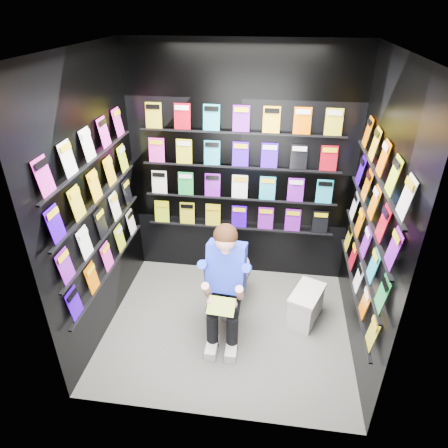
# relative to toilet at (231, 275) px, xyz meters

# --- Properties ---
(floor) EXTENTS (2.40, 2.40, 0.00)m
(floor) POSITION_rel_toilet_xyz_m (0.01, -0.37, -0.37)
(floor) COLOR slate
(floor) RESTS_ON ground
(ceiling) EXTENTS (2.40, 2.40, 0.00)m
(ceiling) POSITION_rel_toilet_xyz_m (0.01, -0.37, 2.23)
(ceiling) COLOR white
(ceiling) RESTS_ON floor
(wall_back) EXTENTS (2.40, 0.04, 2.60)m
(wall_back) POSITION_rel_toilet_xyz_m (0.01, 0.63, 0.93)
(wall_back) COLOR black
(wall_back) RESTS_ON floor
(wall_front) EXTENTS (2.40, 0.04, 2.60)m
(wall_front) POSITION_rel_toilet_xyz_m (0.01, -1.37, 0.93)
(wall_front) COLOR black
(wall_front) RESTS_ON floor
(wall_left) EXTENTS (0.04, 2.00, 2.60)m
(wall_left) POSITION_rel_toilet_xyz_m (-1.19, -0.37, 0.93)
(wall_left) COLOR black
(wall_left) RESTS_ON floor
(wall_right) EXTENTS (0.04, 2.00, 2.60)m
(wall_right) POSITION_rel_toilet_xyz_m (1.21, -0.37, 0.93)
(wall_right) COLOR black
(wall_right) RESTS_ON floor
(comics_back) EXTENTS (2.10, 0.06, 1.37)m
(comics_back) POSITION_rel_toilet_xyz_m (0.01, 0.60, 0.94)
(comics_back) COLOR #EB6900
(comics_back) RESTS_ON wall_back
(comics_left) EXTENTS (0.06, 1.70, 1.37)m
(comics_left) POSITION_rel_toilet_xyz_m (-1.16, -0.37, 0.94)
(comics_left) COLOR #EB6900
(comics_left) RESTS_ON wall_left
(comics_right) EXTENTS (0.06, 1.70, 1.37)m
(comics_right) POSITION_rel_toilet_xyz_m (1.18, -0.37, 0.94)
(comics_right) COLOR #EB6900
(comics_right) RESTS_ON wall_right
(toilet) EXTENTS (0.47, 0.78, 0.73)m
(toilet) POSITION_rel_toilet_xyz_m (0.00, 0.00, 0.00)
(toilet) COLOR white
(toilet) RESTS_ON floor
(longbox) EXTENTS (0.38, 0.49, 0.32)m
(longbox) POSITION_rel_toilet_xyz_m (0.79, -0.14, -0.21)
(longbox) COLOR white
(longbox) RESTS_ON floor
(longbox_lid) EXTENTS (0.41, 0.52, 0.03)m
(longbox_lid) POSITION_rel_toilet_xyz_m (0.79, -0.14, -0.03)
(longbox_lid) COLOR white
(longbox_lid) RESTS_ON longbox
(reader) EXTENTS (0.53, 0.74, 1.30)m
(reader) POSITION_rel_toilet_xyz_m (0.00, -0.38, 0.38)
(reader) COLOR blue
(reader) RESTS_ON toilet
(held_comic) EXTENTS (0.25, 0.16, 0.10)m
(held_comic) POSITION_rel_toilet_xyz_m (0.00, -0.73, 0.21)
(held_comic) COLOR green
(held_comic) RESTS_ON reader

